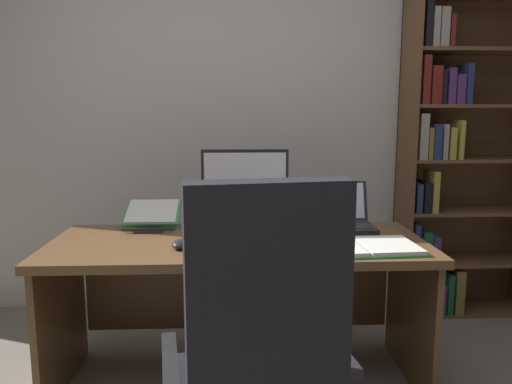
{
  "coord_description": "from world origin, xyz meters",
  "views": [
    {
      "loc": [
        0.06,
        -1.43,
        1.32
      ],
      "look_at": [
        0.15,
        0.77,
        0.95
      ],
      "focal_mm": 34.61,
      "sensor_mm": 36.0,
      "label": 1
    }
  ],
  "objects": [
    {
      "name": "reading_stand_with_book",
      "position": [
        -0.38,
        1.12,
        0.78
      ],
      "size": [
        0.28,
        0.28,
        0.13
      ],
      "color": "#232326",
      "rests_on": "desk"
    },
    {
      "name": "open_binder",
      "position": [
        0.61,
        0.64,
        0.73
      ],
      "size": [
        0.52,
        0.33,
        0.02
      ],
      "rotation": [
        0.0,
        0.0,
        0.06
      ],
      "color": "green",
      "rests_on": "desk"
    },
    {
      "name": "keyboard",
      "position": [
        0.11,
        0.69,
        0.73
      ],
      "size": [
        0.42,
        0.15,
        0.02
      ],
      "primitive_type": "cube",
      "color": "#232326",
      "rests_on": "desk"
    },
    {
      "name": "bookshelf",
      "position": [
        1.47,
        1.65,
        0.98
      ],
      "size": [
        0.86,
        0.32,
        2.03
      ],
      "color": "brown",
      "rests_on": "ground"
    },
    {
      "name": "office_chair",
      "position": [
        0.13,
        0.01,
        0.48
      ],
      "size": [
        0.66,
        0.6,
        1.13
      ],
      "rotation": [
        0.0,
        0.0,
        0.15
      ],
      "color": "#232326",
      "rests_on": "ground"
    },
    {
      "name": "desk",
      "position": [
        0.07,
        0.9,
        0.53
      ],
      "size": [
        1.76,
        0.71,
        0.72
      ],
      "color": "brown",
      "rests_on": "ground"
    },
    {
      "name": "laptop",
      "position": [
        0.6,
        1.06,
        0.76
      ],
      "size": [
        0.34,
        0.3,
        0.23
      ],
      "color": "#232326",
      "rests_on": "desk"
    },
    {
      "name": "pen",
      "position": [
        0.42,
        0.79,
        0.73
      ],
      "size": [
        0.14,
        0.03,
        0.01
      ],
      "primitive_type": "cylinder",
      "rotation": [
        0.0,
        1.57,
        -0.16
      ],
      "color": "maroon",
      "rests_on": "notepad"
    },
    {
      "name": "notepad",
      "position": [
        0.4,
        0.79,
        0.72
      ],
      "size": [
        0.16,
        0.22,
        0.01
      ],
      "primitive_type": "cube",
      "rotation": [
        0.0,
        0.0,
        0.05
      ],
      "color": "white",
      "rests_on": "desk"
    },
    {
      "name": "wall_back",
      "position": [
        0.0,
        1.88,
        1.43
      ],
      "size": [
        5.11,
        0.12,
        2.85
      ],
      "primitive_type": "cube",
      "color": "beige",
      "rests_on": "ground"
    },
    {
      "name": "monitor",
      "position": [
        0.11,
        1.05,
        0.92
      ],
      "size": [
        0.44,
        0.16,
        0.41
      ],
      "color": "#232326",
      "rests_on": "desk"
    },
    {
      "name": "computer_mouse",
      "position": [
        -0.19,
        0.69,
        0.74
      ],
      "size": [
        0.06,
        0.1,
        0.04
      ],
      "primitive_type": "ellipsoid",
      "color": "#232326",
      "rests_on": "desk"
    }
  ]
}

